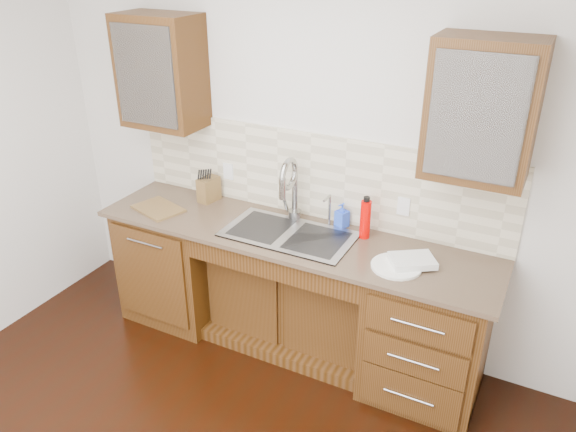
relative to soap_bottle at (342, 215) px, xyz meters
The scene contains 23 objects.
wall_back 0.46m from the soap_bottle, 154.47° to the left, with size 4.00×0.10×2.70m, color silver.
base_cabinet_left 1.35m from the soap_bottle, 168.95° to the right, with size 0.70×0.62×0.88m, color #593014.
base_cabinet_center 0.71m from the soap_bottle, 150.62° to the right, with size 1.20×0.44×0.70m, color #593014.
base_cabinet_right 0.92m from the soap_bottle, 18.87° to the right, with size 0.70×0.62×0.88m, color #593014.
countertop 0.37m from the soap_bottle, 135.94° to the right, with size 2.70×0.65×0.03m, color #84705B.
backsplash 0.34m from the soap_bottle, 166.37° to the left, with size 2.70×0.02×0.59m, color beige.
sink 0.41m from the soap_bottle, 134.27° to the right, with size 0.84×0.46×0.19m, color #9E9EA5.
faucet 0.35m from the soap_bottle, behind, with size 0.04×0.04×0.40m, color #999993.
filter_tap 0.09m from the soap_bottle, 161.82° to the right, with size 0.02×0.02×0.24m, color #999993.
upper_cabinet_left 1.55m from the soap_bottle, behind, with size 0.55×0.34×0.75m, color #593014.
upper_cabinet_right 1.15m from the soap_bottle, ahead, with size 0.55×0.34×0.75m, color #593014.
outlet_left 0.92m from the soap_bottle, behind, with size 0.08×0.01×0.12m, color white.
outlet_right 0.41m from the soap_bottle, ahead, with size 0.08×0.01×0.12m, color white.
soap_bottle is the anchor object (origin of this frame).
water_bottle 0.20m from the soap_bottle, 21.37° to the right, with size 0.07×0.07×0.25m, color #E90300.
plate 0.59m from the soap_bottle, 35.24° to the right, with size 0.30×0.30×0.02m, color white.
dish_towel 0.63m from the soap_bottle, 26.80° to the right, with size 0.25×0.18×0.04m, color silver.
knife_block 1.02m from the soap_bottle, behind, with size 0.10×0.16×0.18m, color olive.
cutting_board 1.30m from the soap_bottle, 164.43° to the right, with size 0.34×0.24×0.02m, color brown.
cup_left_a 1.63m from the soap_bottle, behind, with size 0.12×0.12×0.10m, color white.
cup_left_b 1.44m from the soap_bottle, behind, with size 0.11×0.11×0.10m, color silver.
cup_right_a 1.04m from the soap_bottle, ahead, with size 0.13×0.13×0.10m, color white.
cup_right_b 1.17m from the soap_bottle, ahead, with size 0.10×0.10×0.10m, color white.
Camera 1 is at (1.45, -1.44, 2.63)m, focal length 35.00 mm.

